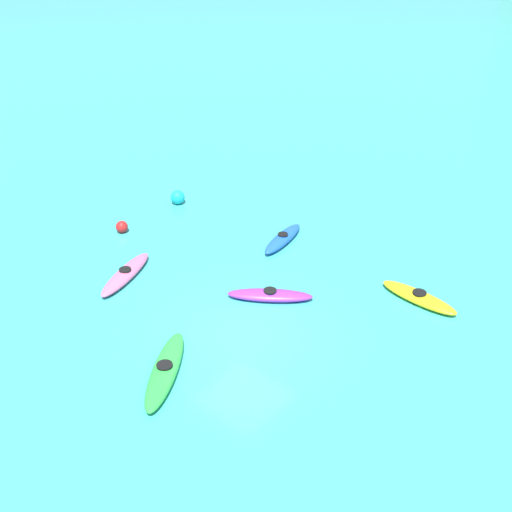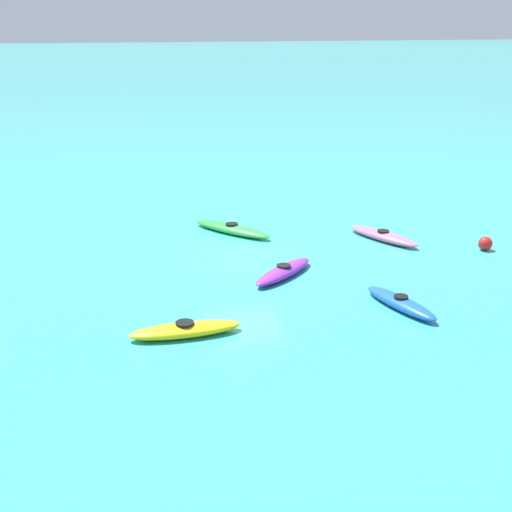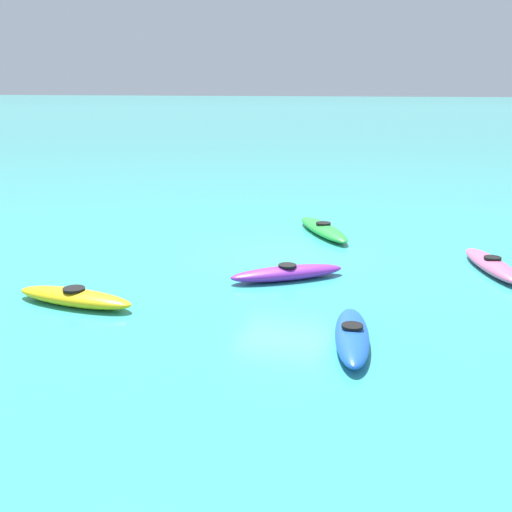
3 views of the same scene
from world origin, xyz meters
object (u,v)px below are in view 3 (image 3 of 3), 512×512
kayak_blue (352,336)px  kayak_green (323,229)px  kayak_yellow (75,297)px  kayak_purple (287,273)px  kayak_pink (492,265)px

kayak_blue → kayak_green: size_ratio=0.83×
kayak_blue → kayak_yellow: 5.90m
kayak_blue → kayak_purple: size_ratio=1.02×
kayak_pink → kayak_purple: bearing=25.3°
kayak_green → kayak_pink: bearing=151.3°
kayak_blue → kayak_yellow: same height
kayak_purple → kayak_yellow: size_ratio=0.95×
kayak_purple → kayak_yellow: bearing=38.7°
kayak_pink → kayak_yellow: same height
kayak_purple → kayak_blue: bearing=121.9°
kayak_pink → kayak_blue: bearing=64.9°
kayak_blue → kayak_yellow: bearing=-2.7°
kayak_pink → kayak_green: bearing=-28.7°
kayak_purple → kayak_green: (0.13, -4.84, -0.00)m
kayak_purple → kayak_pink: same height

